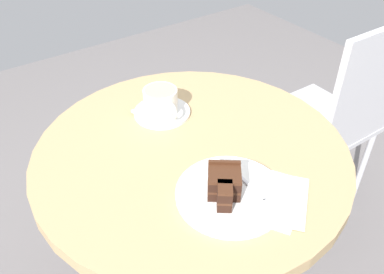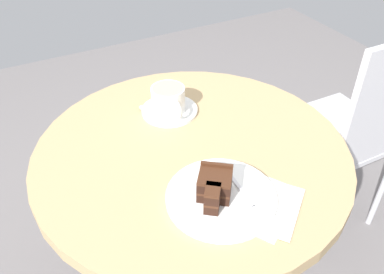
{
  "view_description": "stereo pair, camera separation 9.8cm",
  "coord_description": "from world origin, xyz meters",
  "px_view_note": "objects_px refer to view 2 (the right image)",
  "views": [
    {
      "loc": [
        0.64,
        -0.44,
        1.39
      ],
      "look_at": [
        0.0,
        -0.0,
        0.79
      ],
      "focal_mm": 38.0,
      "sensor_mm": 36.0,
      "label": 1
    },
    {
      "loc": [
        0.69,
        -0.36,
        1.39
      ],
      "look_at": [
        0.0,
        -0.0,
        0.79
      ],
      "focal_mm": 38.0,
      "sensor_mm": 36.0,
      "label": 2
    }
  ],
  "objects_px": {
    "fork": "(248,200)",
    "cafe_chair": "(359,125)",
    "saucer": "(170,110)",
    "teaspoon": "(149,112)",
    "napkin": "(257,202)",
    "cake_plate": "(221,197)",
    "coffee_cup": "(168,99)",
    "cake_slice": "(214,186)"
  },
  "relations": [
    {
      "from": "fork",
      "to": "cafe_chair",
      "type": "distance_m",
      "value": 0.78
    },
    {
      "from": "saucer",
      "to": "teaspoon",
      "type": "bearing_deg",
      "value": -100.24
    },
    {
      "from": "cafe_chair",
      "to": "fork",
      "type": "bearing_deg",
      "value": 23.09
    },
    {
      "from": "napkin",
      "to": "cake_plate",
      "type": "bearing_deg",
      "value": -124.61
    },
    {
      "from": "coffee_cup",
      "to": "teaspoon",
      "type": "bearing_deg",
      "value": -105.57
    },
    {
      "from": "coffee_cup",
      "to": "cake_slice",
      "type": "height_order",
      "value": "coffee_cup"
    },
    {
      "from": "coffee_cup",
      "to": "teaspoon",
      "type": "distance_m",
      "value": 0.06
    },
    {
      "from": "fork",
      "to": "napkin",
      "type": "distance_m",
      "value": 0.02
    },
    {
      "from": "coffee_cup",
      "to": "teaspoon",
      "type": "xyz_separation_m",
      "value": [
        -0.01,
        -0.05,
        -0.03
      ]
    },
    {
      "from": "cake_plate",
      "to": "cafe_chair",
      "type": "distance_m",
      "value": 0.8
    },
    {
      "from": "cake_plate",
      "to": "fork",
      "type": "height_order",
      "value": "fork"
    },
    {
      "from": "teaspoon",
      "to": "napkin",
      "type": "xyz_separation_m",
      "value": [
        0.41,
        0.08,
        -0.01
      ]
    },
    {
      "from": "cake_slice",
      "to": "cafe_chair",
      "type": "bearing_deg",
      "value": 107.77
    },
    {
      "from": "teaspoon",
      "to": "cafe_chair",
      "type": "height_order",
      "value": "cafe_chair"
    },
    {
      "from": "fork",
      "to": "saucer",
      "type": "bearing_deg",
      "value": -176.33
    },
    {
      "from": "teaspoon",
      "to": "napkin",
      "type": "distance_m",
      "value": 0.41
    },
    {
      "from": "teaspoon",
      "to": "napkin",
      "type": "height_order",
      "value": "teaspoon"
    },
    {
      "from": "cake_plate",
      "to": "fork",
      "type": "bearing_deg",
      "value": 46.48
    },
    {
      "from": "cake_slice",
      "to": "cafe_chair",
      "type": "distance_m",
      "value": 0.82
    },
    {
      "from": "cafe_chair",
      "to": "teaspoon",
      "type": "bearing_deg",
      "value": -8.47
    },
    {
      "from": "saucer",
      "to": "fork",
      "type": "xyz_separation_m",
      "value": [
        0.39,
        -0.0,
        0.01
      ]
    },
    {
      "from": "cake_plate",
      "to": "cake_slice",
      "type": "relative_size",
      "value": 2.27
    },
    {
      "from": "coffee_cup",
      "to": "cake_slice",
      "type": "relative_size",
      "value": 1.19
    },
    {
      "from": "coffee_cup",
      "to": "napkin",
      "type": "height_order",
      "value": "coffee_cup"
    },
    {
      "from": "napkin",
      "to": "teaspoon",
      "type": "bearing_deg",
      "value": -169.37
    },
    {
      "from": "saucer",
      "to": "napkin",
      "type": "distance_m",
      "value": 0.4
    },
    {
      "from": "saucer",
      "to": "cafe_chair",
      "type": "bearing_deg",
      "value": 81.04
    },
    {
      "from": "teaspoon",
      "to": "cake_plate",
      "type": "distance_m",
      "value": 0.36
    },
    {
      "from": "teaspoon",
      "to": "cake_slice",
      "type": "height_order",
      "value": "cake_slice"
    },
    {
      "from": "saucer",
      "to": "cafe_chair",
      "type": "distance_m",
      "value": 0.73
    },
    {
      "from": "saucer",
      "to": "coffee_cup",
      "type": "distance_m",
      "value": 0.04
    },
    {
      "from": "teaspoon",
      "to": "napkin",
      "type": "relative_size",
      "value": 0.46
    },
    {
      "from": "saucer",
      "to": "napkin",
      "type": "bearing_deg",
      "value": 2.74
    },
    {
      "from": "napkin",
      "to": "fork",
      "type": "bearing_deg",
      "value": -98.66
    },
    {
      "from": "cake_slice",
      "to": "napkin",
      "type": "relative_size",
      "value": 0.44
    },
    {
      "from": "saucer",
      "to": "fork",
      "type": "bearing_deg",
      "value": -0.23
    },
    {
      "from": "coffee_cup",
      "to": "cafe_chair",
      "type": "height_order",
      "value": "cafe_chair"
    },
    {
      "from": "saucer",
      "to": "cafe_chair",
      "type": "relative_size",
      "value": 0.17
    },
    {
      "from": "cafe_chair",
      "to": "cake_plate",
      "type": "bearing_deg",
      "value": 19.09
    },
    {
      "from": "coffee_cup",
      "to": "napkin",
      "type": "relative_size",
      "value": 0.52
    },
    {
      "from": "saucer",
      "to": "fork",
      "type": "distance_m",
      "value": 0.39
    },
    {
      "from": "teaspoon",
      "to": "cafe_chair",
      "type": "relative_size",
      "value": 0.12
    }
  ]
}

